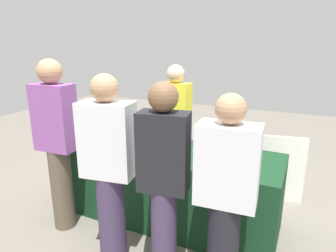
{
  "coord_description": "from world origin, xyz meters",
  "views": [
    {
      "loc": [
        1.23,
        -2.56,
        1.83
      ],
      "look_at": [
        0.0,
        0.0,
        1.04
      ],
      "focal_mm": 31.36,
      "sensor_mm": 36.0,
      "label": 1
    }
  ],
  "objects_px": {
    "wine_glass_0": "(106,137)",
    "wine_glass_3": "(213,149)",
    "wine_bottle_1": "(129,128)",
    "wine_glass_2": "(196,151)",
    "wine_glass_1": "(187,146)",
    "menu_board": "(280,169)",
    "ice_bucket": "(234,150)",
    "server_pouring": "(175,124)",
    "guest_0": "(57,140)",
    "wine_bottle_2": "(159,132)",
    "wine_bottle_3": "(200,139)",
    "wine_glass_4": "(230,157)",
    "wine_bottle_0": "(115,127)",
    "guest_3": "(226,195)",
    "wine_bottle_4": "(242,143)",
    "guest_1": "(109,167)",
    "guest_2": "(164,179)"
  },
  "relations": [
    {
      "from": "wine_glass_1",
      "to": "menu_board",
      "type": "height_order",
      "value": "wine_glass_1"
    },
    {
      "from": "wine_glass_4",
      "to": "guest_3",
      "type": "relative_size",
      "value": 0.08
    },
    {
      "from": "wine_glass_2",
      "to": "wine_bottle_2",
      "type": "bearing_deg",
      "value": 150.4
    },
    {
      "from": "wine_bottle_4",
      "to": "wine_bottle_3",
      "type": "bearing_deg",
      "value": -175.82
    },
    {
      "from": "wine_glass_3",
      "to": "ice_bucket",
      "type": "bearing_deg",
      "value": 18.3
    },
    {
      "from": "guest_0",
      "to": "guest_3",
      "type": "height_order",
      "value": "guest_0"
    },
    {
      "from": "wine_glass_0",
      "to": "wine_glass_4",
      "type": "height_order",
      "value": "wine_glass_0"
    },
    {
      "from": "wine_glass_4",
      "to": "guest_1",
      "type": "height_order",
      "value": "guest_1"
    },
    {
      "from": "wine_bottle_1",
      "to": "wine_bottle_2",
      "type": "bearing_deg",
      "value": -3.96
    },
    {
      "from": "wine_bottle_0",
      "to": "wine_glass_4",
      "type": "distance_m",
      "value": 1.46
    },
    {
      "from": "wine_glass_4",
      "to": "server_pouring",
      "type": "bearing_deg",
      "value": 138.41
    },
    {
      "from": "wine_bottle_0",
      "to": "guest_3",
      "type": "xyz_separation_m",
      "value": [
        1.54,
        -0.85,
        -0.08
      ]
    },
    {
      "from": "wine_bottle_4",
      "to": "wine_bottle_0",
      "type": "bearing_deg",
      "value": -177.06
    },
    {
      "from": "wine_bottle_3",
      "to": "wine_glass_1",
      "type": "relative_size",
      "value": 2.2
    },
    {
      "from": "wine_glass_4",
      "to": "menu_board",
      "type": "xyz_separation_m",
      "value": [
        0.36,
        1.07,
        -0.47
      ]
    },
    {
      "from": "wine_bottle_2",
      "to": "ice_bucket",
      "type": "height_order",
      "value": "wine_bottle_2"
    },
    {
      "from": "wine_bottle_2",
      "to": "wine_glass_3",
      "type": "distance_m",
      "value": 0.72
    },
    {
      "from": "wine_glass_2",
      "to": "guest_1",
      "type": "relative_size",
      "value": 0.08
    },
    {
      "from": "wine_bottle_3",
      "to": "guest_2",
      "type": "height_order",
      "value": "guest_2"
    },
    {
      "from": "ice_bucket",
      "to": "guest_0",
      "type": "distance_m",
      "value": 1.69
    },
    {
      "from": "wine_glass_4",
      "to": "ice_bucket",
      "type": "xyz_separation_m",
      "value": [
        0.0,
        0.16,
        0.01
      ]
    },
    {
      "from": "wine_glass_2",
      "to": "guest_1",
      "type": "bearing_deg",
      "value": -128.64
    },
    {
      "from": "wine_bottle_3",
      "to": "guest_1",
      "type": "relative_size",
      "value": 0.19
    },
    {
      "from": "wine_bottle_4",
      "to": "guest_0",
      "type": "relative_size",
      "value": 0.19
    },
    {
      "from": "wine_glass_0",
      "to": "wine_glass_3",
      "type": "xyz_separation_m",
      "value": [
        1.14,
        0.11,
        0.01
      ]
    },
    {
      "from": "wine_bottle_4",
      "to": "guest_2",
      "type": "height_order",
      "value": "guest_2"
    },
    {
      "from": "wine_bottle_0",
      "to": "wine_bottle_1",
      "type": "bearing_deg",
      "value": 21.78
    },
    {
      "from": "wine_bottle_4",
      "to": "guest_1",
      "type": "bearing_deg",
      "value": -130.96
    },
    {
      "from": "wine_bottle_2",
      "to": "wine_glass_0",
      "type": "height_order",
      "value": "wine_bottle_2"
    },
    {
      "from": "wine_glass_1",
      "to": "guest_2",
      "type": "relative_size",
      "value": 0.09
    },
    {
      "from": "wine_glass_0",
      "to": "menu_board",
      "type": "height_order",
      "value": "wine_glass_0"
    },
    {
      "from": "wine_glass_0",
      "to": "wine_glass_1",
      "type": "height_order",
      "value": "wine_glass_1"
    },
    {
      "from": "wine_glass_4",
      "to": "ice_bucket",
      "type": "bearing_deg",
      "value": 89.96
    },
    {
      "from": "wine_glass_0",
      "to": "wine_glass_3",
      "type": "relative_size",
      "value": 0.93
    },
    {
      "from": "wine_bottle_1",
      "to": "wine_glass_2",
      "type": "xyz_separation_m",
      "value": [
        0.95,
        -0.34,
        -0.01
      ]
    },
    {
      "from": "wine_glass_2",
      "to": "wine_glass_4",
      "type": "bearing_deg",
      "value": -2.24
    },
    {
      "from": "wine_bottle_3",
      "to": "wine_glass_1",
      "type": "distance_m",
      "value": 0.26
    },
    {
      "from": "wine_glass_2",
      "to": "wine_bottle_3",
      "type": "bearing_deg",
      "value": 103.48
    },
    {
      "from": "wine_bottle_3",
      "to": "wine_glass_0",
      "type": "height_order",
      "value": "wine_bottle_3"
    },
    {
      "from": "wine_bottle_0",
      "to": "server_pouring",
      "type": "relative_size",
      "value": 0.19
    },
    {
      "from": "wine_glass_3",
      "to": "guest_3",
      "type": "relative_size",
      "value": 0.09
    },
    {
      "from": "ice_bucket",
      "to": "wine_glass_2",
      "type": "bearing_deg",
      "value": -154.4
    },
    {
      "from": "wine_glass_2",
      "to": "wine_bottle_0",
      "type": "bearing_deg",
      "value": 165.91
    },
    {
      "from": "wine_glass_1",
      "to": "guest_0",
      "type": "height_order",
      "value": "guest_0"
    },
    {
      "from": "wine_bottle_0",
      "to": "ice_bucket",
      "type": "distance_m",
      "value": 1.43
    },
    {
      "from": "wine_bottle_3",
      "to": "guest_3",
      "type": "relative_size",
      "value": 0.2
    },
    {
      "from": "server_pouring",
      "to": "guest_0",
      "type": "bearing_deg",
      "value": 62.13
    },
    {
      "from": "wine_bottle_1",
      "to": "wine_bottle_4",
      "type": "relative_size",
      "value": 0.96
    },
    {
      "from": "wine_glass_0",
      "to": "ice_bucket",
      "type": "height_order",
      "value": "ice_bucket"
    },
    {
      "from": "wine_bottle_2",
      "to": "wine_glass_1",
      "type": "xyz_separation_m",
      "value": [
        0.43,
        -0.25,
        -0.02
      ]
    }
  ]
}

